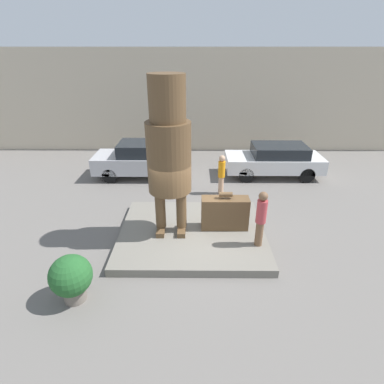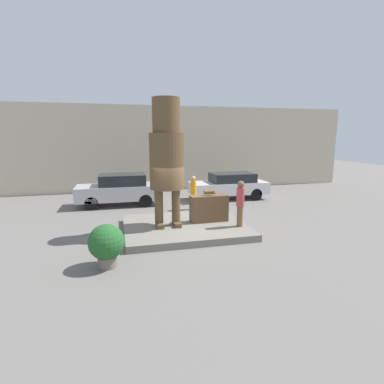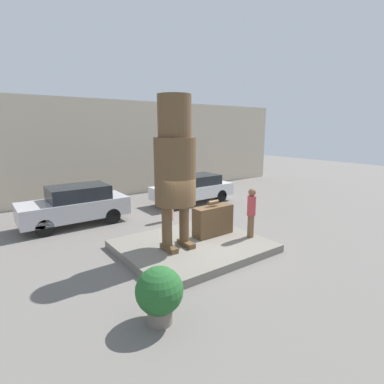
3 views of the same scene
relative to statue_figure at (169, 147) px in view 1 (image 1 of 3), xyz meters
The scene contains 10 objects.
ground_plane 3.07m from the statue_figure, ahead, with size 60.00×60.00×0.00m, color slate.
pedestal 2.95m from the statue_figure, ahead, with size 4.59×3.86×0.25m.
building_backdrop 9.38m from the statue_figure, 85.95° to the left, with size 28.00×0.60×5.56m.
statue_figure is the anchor object (origin of this frame).
giant_suitcase 2.79m from the statue_figure, ahead, with size 1.49×0.51×1.27m.
tourist 3.27m from the statue_figure, 16.24° to the right, with size 0.29×0.29×1.73m.
parked_car_silver 5.73m from the statue_figure, 108.62° to the left, with size 4.26×1.76×1.64m.
parked_car_white 7.17m from the statue_figure, 48.96° to the left, with size 4.42×1.75×1.50m.
planter_pot 4.15m from the statue_figure, 128.72° to the right, with size 1.00×1.00×1.23m.
worker_hivis 4.23m from the statue_figure, 60.18° to the left, with size 0.28×0.28×1.67m.
Camera 1 is at (0.05, -8.09, 5.52)m, focal length 28.00 mm.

